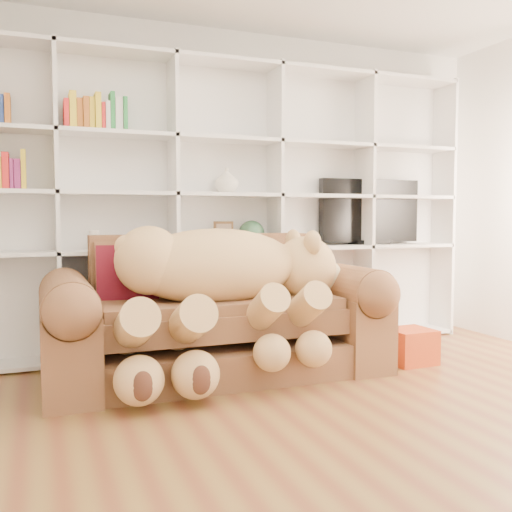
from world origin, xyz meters
name	(u,v)px	position (x,y,z in m)	size (l,w,h in m)	color
floor	(381,458)	(0.00, 0.00, 0.00)	(5.00, 5.00, 0.00)	brown
wall_back	(219,190)	(0.00, 2.50, 1.35)	(5.00, 0.02, 2.70)	white
bookshelf	(196,194)	(-0.24, 2.36, 1.31)	(4.43, 0.35, 2.40)	white
sofa	(216,322)	(-0.29, 1.65, 0.37)	(2.35, 1.01, 0.99)	brown
teddy_bear	(221,281)	(-0.31, 1.45, 0.69)	(1.75, 0.96, 1.02)	#E0B770
throw_pillow	(127,276)	(-0.89, 1.81, 0.71)	(0.41, 0.13, 0.41)	#5B0F1E
gift_box	(410,346)	(1.17, 1.38, 0.13)	(0.33, 0.31, 0.26)	#C24319
tv	(369,212)	(1.41, 2.35, 1.16)	(1.01, 0.18, 0.60)	black
picture_frame	(223,234)	(-0.02, 2.30, 0.98)	(0.16, 0.03, 0.21)	brown
green_vase	(251,234)	(0.23, 2.30, 0.98)	(0.22, 0.22, 0.22)	#295034
figurine_tall	(94,240)	(-1.06, 2.30, 0.94)	(0.08, 0.08, 0.15)	silver
figurine_short	(122,242)	(-0.85, 2.30, 0.92)	(0.06, 0.06, 0.11)	silver
snow_globe	(144,242)	(-0.68, 2.30, 0.92)	(0.09, 0.09, 0.09)	silver
shelf_vase	(227,180)	(0.01, 2.30, 1.42)	(0.20, 0.20, 0.20)	silver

